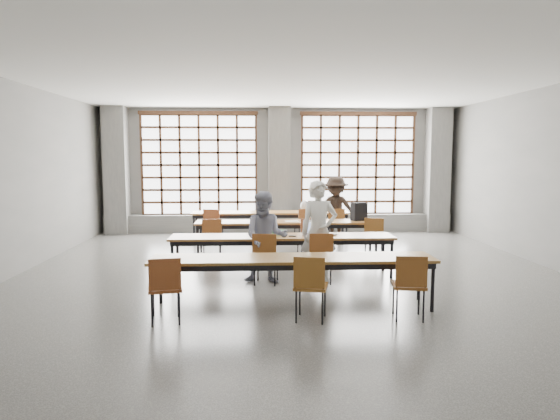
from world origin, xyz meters
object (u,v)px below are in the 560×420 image
object	(u,v)px
desk_row_a	(270,214)
student_female	(266,237)
chair_near_left	(165,283)
mouse	(335,234)
desk_row_c	(282,239)
chair_near_right	(410,280)
chair_near_mid	(310,281)
chair_front_left	(265,253)
student_male	(319,232)
laptop_front	(312,231)
green_box	(279,232)
chair_back_right	(336,222)
laptop_back	(322,209)
chair_back_mid	(305,222)
chair_back_left	(213,223)
red_pouch	(165,284)
plastic_bag	(305,206)
chair_front_right	(320,253)
desk_row_d	(293,262)
desk_row_b	(287,224)
chair_mid_left	(212,235)
chair_mid_right	(374,234)
backpack	(359,211)
chair_mid_centre	(309,234)
phone	(293,236)

from	to	relation	value
desk_row_a	student_female	size ratio (longest dim) A/B	2.56
chair_near_left	mouse	xyz separation A→B (m)	(2.58, 2.53, 0.21)
desk_row_c	chair_near_right	world-z (taller)	chair_near_right
chair_near_mid	chair_front_left	bearing A→B (deg)	105.90
student_male	laptop_front	size ratio (longest dim) A/B	4.34
laptop_front	green_box	xyz separation A→B (m)	(-0.61, -0.03, -0.02)
chair_back_right	chair_near_right	bearing A→B (deg)	-89.50
chair_near_mid	laptop_back	distance (m)	6.59
green_box	chair_back_right	bearing A→B (deg)	63.89
chair_back_mid	student_female	world-z (taller)	student_female
chair_back_left	laptop_back	xyz separation A→B (m)	(2.76, 0.74, 0.25)
chair_back_right	red_pouch	xyz separation A→B (m)	(-3.14, -5.69, -0.04)
chair_near_mid	chair_near_right	world-z (taller)	same
chair_back_left	plastic_bag	world-z (taller)	plastic_bag
green_box	red_pouch	world-z (taller)	green_box
student_male	plastic_bag	size ratio (longest dim) A/B	6.09
laptop_back	laptop_front	bearing A→B (deg)	-100.02
chair_front_right	laptop_back	size ratio (longest dim) A/B	2.26
laptop_back	desk_row_c	bearing A→B (deg)	-107.38
desk_row_d	chair_near_left	distance (m)	1.80
desk_row_b	chair_near_right	distance (m)	4.74
laptop_front	plastic_bag	world-z (taller)	plastic_bag
chair_mid_left	green_box	xyz separation A→B (m)	(1.33, -1.29, 0.24)
laptop_back	green_box	bearing A→B (deg)	-108.38
chair_mid_left	laptop_back	distance (m)	3.69
chair_mid_left	mouse	bearing A→B (deg)	-30.79
chair_near_right	green_box	xyz separation A→B (m)	(-1.59, 2.63, 0.24)
desk_row_d	chair_front_left	distance (m)	1.35
chair_mid_right	student_male	bearing A→B (deg)	-126.65
chair_back_left	chair_near_mid	xyz separation A→B (m)	(1.75, -5.77, 0.00)
desk_row_d	desk_row_b	bearing A→B (deg)	87.69
chair_front_left	chair_mid_right	bearing A→B (deg)	40.93
chair_front_right	student_female	bearing A→B (deg)	171.87
chair_back_right	laptop_back	xyz separation A→B (m)	(-0.25, 0.74, 0.25)
desk_row_d	backpack	xyz separation A→B (m)	(1.76, 3.97, 0.27)
chair_front_right	plastic_bag	world-z (taller)	plastic_bag
chair_near_right	student_male	bearing A→B (deg)	114.65
desk_row_d	student_male	bearing A→B (deg)	68.88
desk_row_a	laptop_front	world-z (taller)	laptop_front
desk_row_a	green_box	size ratio (longest dim) A/B	16.00
desk_row_d	chair_mid_left	world-z (taller)	chair_mid_left
chair_near_mid	chair_near_left	bearing A→B (deg)	-179.98
chair_mid_centre	laptop_front	xyz separation A→B (m)	(-0.06, -1.26, 0.25)
chair_back_left	chair_front_left	distance (m)	4.04
chair_back_left	plastic_bag	size ratio (longest dim) A/B	3.08
desk_row_a	chair_near_left	size ratio (longest dim) A/B	4.55
chair_front_left	chair_back_right	bearing A→B (deg)	64.91
green_box	phone	distance (m)	0.29
chair_back_mid	red_pouch	world-z (taller)	chair_back_mid
plastic_bag	mouse	bearing A→B (deg)	-87.75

